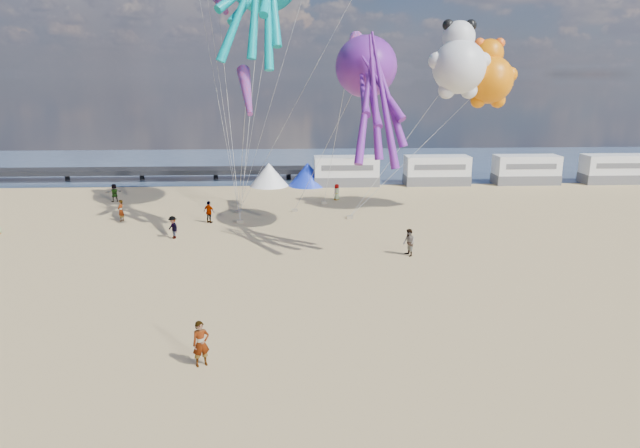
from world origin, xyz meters
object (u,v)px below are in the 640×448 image
(beachgoer_2, at_px, (173,227))
(kite_octopus_purple, at_px, (366,67))
(beachgoer_6, at_px, (337,192))
(motorhome_1, at_px, (437,170))
(tent_white, at_px, (269,174))
(tent_blue, at_px, (308,174))
(standing_person, at_px, (201,344))
(sandbag_b, at_px, (295,210))
(beachgoer_3, at_px, (209,212))
(sandbag_a, at_px, (240,221))
(motorhome_2, at_px, (526,170))
(beachgoer_5, at_px, (121,211))
(kite_teddy_orange, at_px, (489,80))
(motorhome_3, at_px, (614,169))
(sandbag_e, at_px, (239,212))
(sandbag_c, at_px, (350,217))
(windsock_mid, at_px, (351,53))
(motorhome_0, at_px, (346,171))
(sandbag_d, at_px, (324,202))
(kite_panda, at_px, (459,67))
(beachgoer_4, at_px, (114,193))

(beachgoer_2, xyz_separation_m, kite_octopus_purple, (13.38, -0.02, 10.89))
(beachgoer_6, bearing_deg, motorhome_1, 166.38)
(tent_white, bearing_deg, beachgoer_6, -47.64)
(tent_blue, bearing_deg, beachgoer_2, -117.36)
(standing_person, xyz_separation_m, sandbag_b, (3.80, 26.02, -0.83))
(beachgoer_3, bearing_deg, sandbag_a, -151.57)
(motorhome_2, xyz_separation_m, kite_octopus_purple, (-19.59, -19.29, 10.19))
(beachgoer_5, distance_m, kite_teddy_orange, 30.43)
(beachgoer_5, bearing_deg, beachgoer_2, 60.80)
(beachgoer_2, bearing_deg, motorhome_2, 80.00)
(tent_white, bearing_deg, motorhome_2, 0.00)
(standing_person, xyz_separation_m, kite_octopus_purple, (8.61, 18.32, 10.75))
(motorhome_3, xyz_separation_m, sandbag_e, (-38.59, -11.78, -1.39))
(tent_blue, distance_m, beachgoer_2, 21.70)
(sandbag_e, bearing_deg, sandbag_a, -82.96)
(kite_teddy_orange, bearing_deg, motorhome_1, 83.53)
(standing_person, bearing_deg, sandbag_b, 57.21)
(sandbag_c, relative_size, windsock_mid, 0.09)
(sandbag_e, xyz_separation_m, kite_teddy_orange, (19.81, -1.88, 10.68))
(motorhome_0, relative_size, motorhome_1, 1.00)
(tent_blue, distance_m, kite_teddy_orange, 21.60)
(motorhome_2, bearing_deg, sandbag_b, -154.60)
(motorhome_1, relative_size, sandbag_d, 13.20)
(motorhome_1, relative_size, sandbag_b, 13.20)
(beachgoer_3, xyz_separation_m, kite_panda, (19.07, 0.42, 10.88))
(motorhome_0, xyz_separation_m, tent_blue, (-4.00, 0.00, -0.30))
(tent_blue, distance_m, beachgoer_3, 17.03)
(motorhome_0, xyz_separation_m, kite_octopus_purple, (-0.59, -19.29, 10.19))
(motorhome_0, relative_size, motorhome_3, 1.00)
(sandbag_e, height_order, kite_panda, kite_panda)
(sandbag_e, bearing_deg, motorhome_0, 49.42)
(motorhome_3, bearing_deg, beachgoer_6, -166.66)
(kite_octopus_purple, relative_size, kite_teddy_orange, 1.66)
(motorhome_1, distance_m, beachgoer_6, 13.13)
(motorhome_0, height_order, beachgoer_3, motorhome_0)
(tent_white, distance_m, standing_person, 37.63)
(standing_person, height_order, beachgoer_3, standing_person)
(motorhome_0, distance_m, kite_teddy_orange, 19.16)
(tent_blue, distance_m, kite_panda, 21.11)
(motorhome_0, bearing_deg, kite_teddy_orange, -54.55)
(motorhome_1, relative_size, tent_white, 1.65)
(motorhome_2, relative_size, sandbag_d, 13.20)
(motorhome_2, xyz_separation_m, beachgoer_6, (-20.51, -7.11, -0.76))
(tent_blue, bearing_deg, motorhome_2, 0.00)
(beachgoer_5, height_order, kite_teddy_orange, kite_teddy_orange)
(standing_person, distance_m, sandbag_e, 25.86)
(tent_blue, xyz_separation_m, beachgoer_4, (-17.70, -6.91, -0.37))
(beachgoer_2, xyz_separation_m, sandbag_a, (4.29, 4.17, -0.70))
(sandbag_e, distance_m, windsock_mid, 15.97)
(tent_white, height_order, sandbag_a, tent_white)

